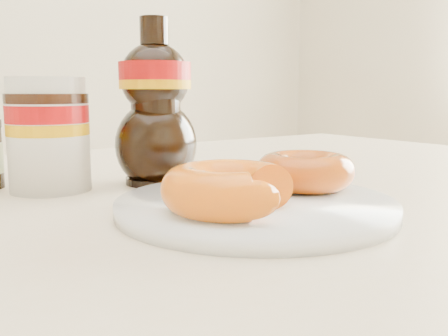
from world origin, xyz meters
TOP-DOWN VIEW (x-y plane):
  - dining_table at (0.00, 0.10)m, footprint 1.40×0.90m
  - plate at (0.02, -0.02)m, footprint 0.26×0.26m
  - donut_bitten at (-0.03, -0.04)m, footprint 0.14×0.14m
  - donut_whole at (0.09, -0.01)m, footprint 0.12×0.12m
  - nutella_jar at (-0.10, 0.19)m, footprint 0.09×0.09m
  - syrup_bottle at (0.02, 0.16)m, footprint 0.12×0.11m

SIDE VIEW (x-z plane):
  - dining_table at x=0.00m, z-range 0.29..1.04m
  - plate at x=0.02m, z-range 0.75..0.76m
  - donut_whole at x=0.09m, z-range 0.76..0.80m
  - donut_bitten at x=-0.03m, z-range 0.76..0.80m
  - nutella_jar at x=-0.10m, z-range 0.76..0.88m
  - syrup_bottle at x=0.02m, z-range 0.75..0.94m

